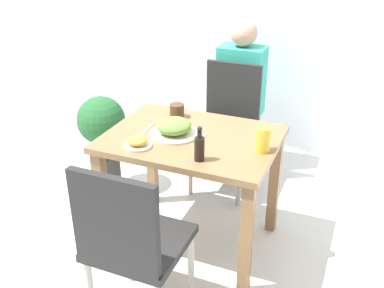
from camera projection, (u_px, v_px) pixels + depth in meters
ground_plane at (192, 240)px, 2.81m from camera, size 16.00×16.00×0.00m
dining_table at (192, 155)px, 2.55m from camera, size 0.95×0.71×0.72m
chair_near at (131, 241)px, 2.00m from camera, size 0.42×0.42×0.91m
chair_far at (227, 120)px, 3.21m from camera, size 0.42×0.42×0.91m
food_plate at (174, 128)px, 2.49m from camera, size 0.28×0.28×0.10m
side_plate at (138, 142)px, 2.37m from camera, size 0.15×0.15×0.06m
drink_cup at (177, 111)px, 2.72m from camera, size 0.09×0.09×0.08m
juice_glass at (264, 140)px, 2.30m from camera, size 0.08×0.08×0.14m
sauce_bottle at (199, 147)px, 2.21m from camera, size 0.05×0.05×0.18m
fork_utensil at (147, 129)px, 2.57m from camera, size 0.02×0.17×0.00m
spoon_utensil at (203, 139)px, 2.45m from camera, size 0.02×0.17×0.00m
potted_plant_left at (102, 133)px, 3.18m from camera, size 0.34×0.34×0.71m
person_figure at (240, 97)px, 3.46m from camera, size 0.34×0.22×1.17m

